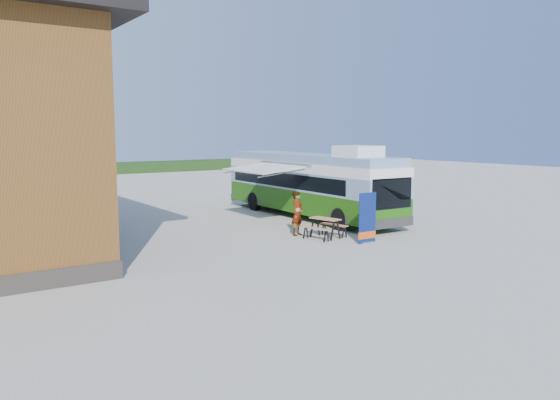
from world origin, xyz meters
TOP-DOWN VIEW (x-y plane):
  - ground at (0.00, 0.00)m, footprint 100.00×100.00m
  - hedge at (8.00, 38.00)m, footprint 40.00×3.00m
  - bus at (4.33, 5.79)m, footprint 2.62×11.11m
  - awning at (1.88, 5.58)m, footprint 2.43×3.85m
  - banner at (2.32, -0.28)m, footprint 0.79×0.19m
  - picnic_table at (1.68, 1.29)m, footprint 1.54×1.43m
  - person_a at (1.15, 2.35)m, footprint 0.73×0.63m
  - person_b at (-5.70, 12.39)m, footprint 1.15×1.17m
  - slurry_tanker at (-5.11, 13.24)m, footprint 2.18×5.64m

SIDE VIEW (x-z plane):
  - ground at x=0.00m, z-range 0.00..0.00m
  - hedge at x=8.00m, z-range 0.00..1.00m
  - picnic_table at x=1.68m, z-range 0.19..0.94m
  - banner at x=2.32m, z-range -0.17..1.66m
  - person_a at x=1.15m, z-range 0.00..1.70m
  - person_b at x=-5.70m, z-range 0.00..1.90m
  - slurry_tanker at x=-5.11m, z-range 0.16..2.25m
  - bus at x=4.33m, z-range -0.08..3.32m
  - awning at x=1.88m, z-range 2.24..2.72m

